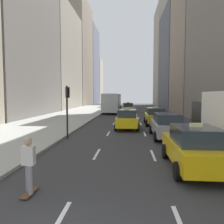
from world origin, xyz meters
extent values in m
cube|color=#9E9E99|center=(-7.00, 27.00, 0.07)|extent=(8.00, 66.00, 0.15)
cube|color=white|center=(-0.20, 2.00, 0.01)|extent=(0.12, 2.00, 0.01)
cube|color=white|center=(-0.20, 8.00, 0.01)|extent=(0.12, 2.00, 0.01)
cube|color=white|center=(-0.20, 14.00, 0.01)|extent=(0.12, 2.00, 0.01)
cube|color=white|center=(-0.20, 20.00, 0.01)|extent=(0.12, 2.00, 0.01)
cube|color=white|center=(-0.20, 26.00, 0.01)|extent=(0.12, 2.00, 0.01)
cube|color=white|center=(-0.20, 32.00, 0.01)|extent=(0.12, 2.00, 0.01)
cube|color=white|center=(-0.20, 38.00, 0.01)|extent=(0.12, 2.00, 0.01)
cube|color=white|center=(-0.20, 44.00, 0.01)|extent=(0.12, 2.00, 0.01)
cube|color=white|center=(-0.20, 50.00, 0.01)|extent=(0.12, 2.00, 0.01)
cube|color=white|center=(2.60, 8.00, 0.01)|extent=(0.12, 2.00, 0.01)
cube|color=white|center=(2.60, 14.00, 0.01)|extent=(0.12, 2.00, 0.01)
cube|color=white|center=(2.60, 20.00, 0.01)|extent=(0.12, 2.00, 0.01)
cube|color=white|center=(2.60, 26.00, 0.01)|extent=(0.12, 2.00, 0.01)
cube|color=white|center=(2.60, 32.00, 0.01)|extent=(0.12, 2.00, 0.01)
cube|color=white|center=(2.60, 38.00, 0.01)|extent=(0.12, 2.00, 0.01)
cube|color=white|center=(2.60, 44.00, 0.01)|extent=(0.12, 2.00, 0.01)
cube|color=white|center=(2.60, 50.00, 0.01)|extent=(0.12, 2.00, 0.01)
cube|color=white|center=(5.40, 8.00, 0.01)|extent=(0.12, 2.00, 0.01)
cube|color=white|center=(5.40, 14.00, 0.01)|extent=(0.12, 2.00, 0.01)
cube|color=white|center=(5.40, 20.00, 0.01)|extent=(0.12, 2.00, 0.01)
cube|color=white|center=(5.40, 26.00, 0.01)|extent=(0.12, 2.00, 0.01)
cube|color=white|center=(5.40, 32.00, 0.01)|extent=(0.12, 2.00, 0.01)
cube|color=white|center=(5.40, 38.00, 0.01)|extent=(0.12, 2.00, 0.01)
cube|color=white|center=(5.40, 44.00, 0.01)|extent=(0.12, 2.00, 0.01)
cube|color=white|center=(5.40, 50.00, 0.01)|extent=(0.12, 2.00, 0.01)
cube|color=slate|center=(-14.00, 27.34, 12.67)|extent=(6.00, 17.72, 25.34)
cube|color=gray|center=(-14.00, 45.37, 11.01)|extent=(6.00, 17.65, 22.02)
cube|color=gray|center=(-14.00, 63.00, 15.26)|extent=(6.00, 16.49, 30.52)
cube|color=slate|center=(-14.00, 79.82, 14.08)|extent=(6.00, 15.96, 28.16)
cube|color=#A89E89|center=(-14.00, 93.85, 9.40)|extent=(6.00, 10.15, 18.80)
cube|color=gray|center=(12.00, 34.58, 16.61)|extent=(6.00, 11.46, 33.22)
cube|color=#4C515B|center=(12.00, 48.76, 11.13)|extent=(6.00, 15.69, 22.26)
cube|color=gray|center=(12.00, 63.39, 14.14)|extent=(6.00, 12.70, 28.28)
cube|color=yellow|center=(1.20, 16.58, 0.71)|extent=(1.80, 4.40, 0.76)
cube|color=#28333D|center=(1.20, 16.31, 1.41)|extent=(1.58, 2.29, 0.64)
cube|color=#F2E599|center=(1.20, 16.31, 1.80)|extent=(0.44, 0.20, 0.14)
cylinder|color=black|center=(0.30, 17.94, 0.33)|extent=(0.22, 0.66, 0.66)
cylinder|color=black|center=(2.10, 17.94, 0.33)|extent=(0.22, 0.66, 0.66)
cylinder|color=black|center=(0.30, 15.21, 0.33)|extent=(0.22, 0.66, 0.66)
cylinder|color=black|center=(2.10, 15.21, 0.33)|extent=(0.22, 0.66, 0.66)
cube|color=yellow|center=(4.00, 19.63, 0.71)|extent=(1.80, 4.40, 0.76)
cube|color=#28333D|center=(4.00, 19.36, 1.41)|extent=(1.58, 2.29, 0.64)
cube|color=#F2E599|center=(4.00, 19.36, 1.80)|extent=(0.44, 0.20, 0.14)
cylinder|color=black|center=(3.10, 20.99, 0.33)|extent=(0.22, 0.66, 0.66)
cylinder|color=black|center=(4.90, 20.99, 0.33)|extent=(0.22, 0.66, 0.66)
cylinder|color=black|center=(3.10, 18.26, 0.33)|extent=(0.22, 0.66, 0.66)
cylinder|color=black|center=(4.90, 18.26, 0.33)|extent=(0.22, 0.66, 0.66)
cube|color=yellow|center=(1.20, 34.40, 0.71)|extent=(1.80, 4.40, 0.76)
cube|color=#28333D|center=(1.20, 34.14, 1.41)|extent=(1.58, 2.29, 0.64)
cube|color=#F2E599|center=(1.20, 34.14, 1.80)|extent=(0.44, 0.20, 0.14)
cylinder|color=black|center=(0.30, 35.76, 0.33)|extent=(0.22, 0.66, 0.66)
cylinder|color=black|center=(2.10, 35.76, 0.33)|extent=(0.22, 0.66, 0.66)
cylinder|color=black|center=(0.30, 33.04, 0.33)|extent=(0.22, 0.66, 0.66)
cylinder|color=black|center=(2.10, 33.04, 0.33)|extent=(0.22, 0.66, 0.66)
cube|color=yellow|center=(4.00, 6.18, 0.71)|extent=(1.80, 4.40, 0.76)
cube|color=#28333D|center=(4.00, 5.92, 1.41)|extent=(1.58, 2.29, 0.64)
cube|color=#F2E599|center=(4.00, 5.92, 1.80)|extent=(0.44, 0.20, 0.14)
cylinder|color=black|center=(3.10, 7.55, 0.33)|extent=(0.22, 0.66, 0.66)
cylinder|color=black|center=(4.90, 7.55, 0.33)|extent=(0.22, 0.66, 0.66)
cylinder|color=black|center=(3.10, 4.82, 0.33)|extent=(0.22, 0.66, 0.66)
cube|color=#9EA0A5|center=(4.00, 12.72, 0.70)|extent=(1.80, 4.87, 0.74)
cube|color=#28333D|center=(4.00, 12.43, 1.39)|extent=(1.58, 2.53, 0.64)
cylinder|color=black|center=(3.10, 14.23, 0.33)|extent=(0.22, 0.66, 0.66)
cylinder|color=black|center=(4.90, 14.23, 0.33)|extent=(0.22, 0.66, 0.66)
cylinder|color=black|center=(3.10, 11.21, 0.33)|extent=(0.22, 0.66, 0.66)
cylinder|color=black|center=(4.90, 11.21, 0.33)|extent=(0.22, 0.66, 0.66)
cube|color=#B7BCC1|center=(-1.60, 35.51, 1.80)|extent=(2.50, 11.60, 2.90)
cube|color=#28333D|center=(-1.60, 41.26, 2.15)|extent=(2.30, 0.12, 1.40)
cube|color=#28333D|center=(-2.81, 35.51, 2.15)|extent=(0.08, 9.86, 1.10)
cube|color=yellow|center=(-1.60, 41.26, 3.05)|extent=(1.50, 0.10, 0.36)
cylinder|color=black|center=(-2.85, 39.10, 0.50)|extent=(0.30, 1.00, 1.00)
cylinder|color=black|center=(-0.35, 39.10, 0.50)|extent=(0.30, 1.00, 1.00)
cylinder|color=black|center=(-2.85, 32.32, 0.50)|extent=(0.30, 1.00, 1.00)
cylinder|color=black|center=(-0.35, 32.32, 0.50)|extent=(0.30, 1.00, 1.00)
cube|color=#262628|center=(6.80, 11.69, 1.50)|extent=(2.10, 2.40, 2.10)
cube|color=#28333D|center=(6.80, 12.84, 1.80)|extent=(1.90, 0.10, 0.90)
cylinder|color=black|center=(5.75, 11.69, 0.45)|extent=(0.28, 0.90, 0.90)
cube|color=brown|center=(-1.52, 3.37, 0.05)|extent=(0.24, 0.80, 0.03)
cylinder|color=black|center=(-1.52, 3.65, 0.03)|extent=(0.18, 0.05, 0.05)
cylinder|color=black|center=(-1.52, 3.09, 0.03)|extent=(0.18, 0.05, 0.05)
cylinder|color=gray|center=(-1.61, 3.49, 0.48)|extent=(0.14, 0.14, 0.84)
cylinder|color=gray|center=(-1.43, 3.25, 0.48)|extent=(0.14, 0.14, 0.84)
cube|color=silver|center=(-1.52, 3.37, 1.19)|extent=(0.36, 0.22, 0.56)
sphere|color=tan|center=(-1.52, 3.37, 1.58)|extent=(0.22, 0.22, 0.22)
sphere|color=#B2AD9E|center=(-1.52, 3.37, 1.65)|extent=(0.20, 0.20, 0.20)
cylinder|color=black|center=(-2.75, 11.60, 1.80)|extent=(0.12, 0.12, 3.60)
cube|color=black|center=(-2.75, 11.78, 3.15)|extent=(0.24, 0.20, 0.72)
sphere|color=red|center=(-2.75, 11.89, 3.38)|extent=(0.14, 0.14, 0.14)
sphere|color=#4C3F14|center=(-2.75, 11.89, 3.15)|extent=(0.14, 0.14, 0.14)
sphere|color=#198C2D|center=(-2.75, 11.89, 2.92)|extent=(0.14, 0.14, 0.14)
camera|label=1|loc=(1.43, -2.69, 2.93)|focal=35.00mm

